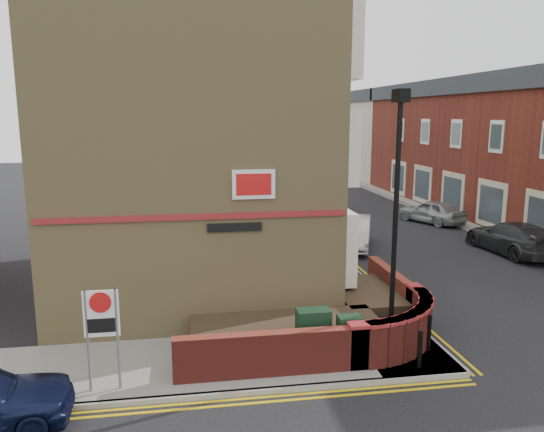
{
  "coord_description": "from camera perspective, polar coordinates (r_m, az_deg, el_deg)",
  "views": [
    {
      "loc": [
        -3.16,
        -10.28,
        5.85
      ],
      "look_at": [
        -0.86,
        4.0,
        3.09
      ],
      "focal_mm": 35.0,
      "sensor_mm": 36.0,
      "label": 1
    }
  ],
  "objects": [
    {
      "name": "zone_sign",
      "position": [
        11.71,
        -17.86,
        -10.77
      ],
      "size": [
        0.72,
        0.07,
        2.2
      ],
      "color": "slate",
      "rests_on": "pavement_corner"
    },
    {
      "name": "tree_mid",
      "position": [
        32.74,
        -0.09,
        9.68
      ],
      "size": [
        4.03,
        4.03,
        7.42
      ],
      "color": "#382B1E",
      "rests_on": "pavement_main"
    },
    {
      "name": "pavement_far",
      "position": [
        28.93,
        25.07,
        -1.76
      ],
      "size": [
        4.0,
        40.0,
        0.12
      ],
      "primitive_type": "cube",
      "color": "gray",
      "rests_on": "ground"
    },
    {
      "name": "utility_cabinet_small",
      "position": [
        12.94,
        8.31,
        -12.89
      ],
      "size": [
        0.55,
        0.4,
        1.1
      ],
      "primitive_type": "cube",
      "color": "black",
      "rests_on": "pavement_corner"
    },
    {
      "name": "tree_far",
      "position": [
        40.66,
        -1.89,
        9.5
      ],
      "size": [
        3.81,
        3.81,
        7.0
      ],
      "color": "#382B1E",
      "rests_on": "pavement_main"
    },
    {
      "name": "red_car_main",
      "position": [
        32.61,
        4.38,
        1.72
      ],
      "size": [
        3.33,
        5.48,
        1.42
      ],
      "primitive_type": "imported",
      "rotation": [
        0.0,
        0.0,
        -0.2
      ],
      "color": "maroon",
      "rests_on": "ground"
    },
    {
      "name": "yellow_lines_main",
      "position": [
        27.67,
        4.45,
        -1.4
      ],
      "size": [
        0.28,
        32.0,
        0.01
      ],
      "primitive_type": "cube",
      "color": "gold",
      "rests_on": "ground"
    },
    {
      "name": "far_terrace_cream",
      "position": [
        51.44,
        11.05,
        8.62
      ],
      "size": [
        5.4,
        12.4,
        8.0
      ],
      "color": "#BAB49A",
      "rests_on": "ground"
    },
    {
      "name": "kerb_side",
      "position": [
        11.8,
        -10.14,
        -18.74
      ],
      "size": [
        13.0,
        0.15,
        0.12
      ],
      "primitive_type": "cube",
      "color": "gray",
      "rests_on": "ground"
    },
    {
      "name": "silver_car_far",
      "position": [
        30.34,
        16.8,
        0.48
      ],
      "size": [
        2.99,
        4.09,
        1.3
      ],
      "primitive_type": "imported",
      "rotation": [
        0.0,
        0.0,
        3.58
      ],
      "color": "#919598",
      "rests_on": "ground"
    },
    {
      "name": "grey_car_far",
      "position": [
        24.89,
        24.41,
        -2.13
      ],
      "size": [
        2.26,
        4.87,
        1.38
      ],
      "primitive_type": "imported",
      "rotation": [
        0.0,
        0.0,
        3.21
      ],
      "color": "#27282B",
      "rests_on": "ground"
    },
    {
      "name": "far_terrace",
      "position": [
        32.55,
        23.9,
        6.72
      ],
      "size": [
        5.4,
        30.4,
        8.0
      ],
      "color": "maroon",
      "rests_on": "ground"
    },
    {
      "name": "silver_car_near",
      "position": [
        23.98,
        8.72,
        -1.72
      ],
      "size": [
        2.85,
        4.46,
        1.39
      ],
      "primitive_type": "imported",
      "rotation": [
        0.0,
        0.0,
        -0.36
      ],
      "color": "#B7BCBF",
      "rests_on": "ground"
    },
    {
      "name": "ground",
      "position": [
        12.24,
        7.33,
        -17.82
      ],
      "size": [
        120.0,
        120.0,
        0.0
      ],
      "primitive_type": "plane",
      "color": "black",
      "rests_on": "ground"
    },
    {
      "name": "garden_wall",
      "position": [
        14.41,
        4.46,
        -13.17
      ],
      "size": [
        6.8,
        6.0,
        1.2
      ],
      "primitive_type": null,
      "color": "maroon",
      "rests_on": "ground"
    },
    {
      "name": "traffic_light_assembly",
      "position": [
        35.85,
        -0.2,
        5.91
      ],
      "size": [
        0.2,
        0.16,
        4.2
      ],
      "color": "black",
      "rests_on": "pavement_main"
    },
    {
      "name": "bollard_near",
      "position": [
        12.98,
        15.62,
        -13.6
      ],
      "size": [
        0.11,
        0.11,
        0.9
      ],
      "primitive_type": "cylinder",
      "color": "black",
      "rests_on": "pavement_corner"
    },
    {
      "name": "bollard_far",
      "position": [
        13.89,
        16.52,
        -11.99
      ],
      "size": [
        0.11,
        0.11,
        0.9
      ],
      "primitive_type": "cylinder",
      "color": "black",
      "rests_on": "pavement_corner"
    },
    {
      "name": "lamppost",
      "position": [
        12.68,
        13.11,
        -0.86
      ],
      "size": [
        0.25,
        0.5,
        6.3
      ],
      "color": "black",
      "rests_on": "pavement_corner"
    },
    {
      "name": "kerb_main_near",
      "position": [
        27.61,
        3.95,
        -1.31
      ],
      "size": [
        0.15,
        32.0,
        0.12
      ],
      "primitive_type": "cube",
      "color": "gray",
      "rests_on": "ground"
    },
    {
      "name": "corner_building",
      "position": [
        18.29,
        -8.34,
        11.89
      ],
      "size": [
        8.95,
        10.4,
        13.6
      ],
      "color": "#A38B56",
      "rests_on": "ground"
    },
    {
      "name": "pavement_corner",
      "position": [
        13.13,
        -10.05,
        -15.52
      ],
      "size": [
        13.0,
        3.0,
        0.12
      ],
      "primitive_type": "cube",
      "color": "gray",
      "rests_on": "ground"
    },
    {
      "name": "pavement_main",
      "position": [
        27.4,
        1.91,
        -1.39
      ],
      "size": [
        2.0,
        32.0,
        0.12
      ],
      "primitive_type": "cube",
      "color": "gray",
      "rests_on": "ground"
    },
    {
      "name": "utility_cabinet_large",
      "position": [
        12.98,
        4.45,
        -12.48
      ],
      "size": [
        0.8,
        0.45,
        1.2
      ],
      "primitive_type": "cube",
      "color": "black",
      "rests_on": "pavement_corner"
    },
    {
      "name": "tree_near",
      "position": [
        24.89,
        2.85,
        8.16
      ],
      "size": [
        3.64,
        3.65,
        6.7
      ],
      "color": "#382B1E",
      "rests_on": "pavement_main"
    },
    {
      "name": "yellow_lines_side",
      "position": [
        11.61,
        -10.15,
        -19.58
      ],
      "size": [
        13.0,
        0.28,
        0.01
      ],
      "primitive_type": "cube",
      "color": "gold",
      "rests_on": "ground"
    },
    {
      "name": "kerb_main_far",
      "position": [
        27.86,
        21.66,
        -1.95
      ],
      "size": [
        0.15,
        40.0,
        0.12
      ],
      "primitive_type": "cube",
      "color": "gray",
      "rests_on": "ground"
    }
  ]
}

